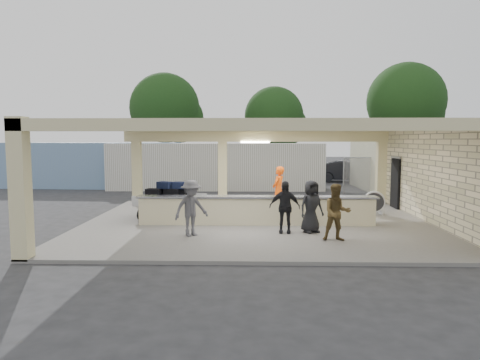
{
  "coord_description": "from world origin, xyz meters",
  "views": [
    {
      "loc": [
        -0.19,
        -14.98,
        3.0
      ],
      "look_at": [
        -0.6,
        1.0,
        1.49
      ],
      "focal_mm": 32.0,
      "sensor_mm": 36.0,
      "label": 1
    }
  ],
  "objects_px": {
    "luggage_cart": "(170,198)",
    "car_dark": "(347,171)",
    "passenger_b": "(285,207)",
    "car_white_b": "(428,172)",
    "container_blue": "(92,165)",
    "baggage_counter": "(256,210)",
    "passenger_d": "(311,206)",
    "passenger_a": "(337,212)",
    "drum_fan": "(374,202)",
    "car_white_a": "(398,174)",
    "baggage_handler": "(278,190)",
    "container_white": "(216,166)",
    "passenger_c": "(191,208)"
  },
  "relations": [
    {
      "from": "container_white",
      "to": "baggage_handler",
      "type": "bearing_deg",
      "value": -71.43
    },
    {
      "from": "baggage_handler",
      "to": "car_dark",
      "type": "xyz_separation_m",
      "value": [
        5.77,
        13.76,
        -0.28
      ]
    },
    {
      "from": "luggage_cart",
      "to": "passenger_d",
      "type": "height_order",
      "value": "passenger_d"
    },
    {
      "from": "baggage_counter",
      "to": "drum_fan",
      "type": "distance_m",
      "value": 5.1
    },
    {
      "from": "passenger_a",
      "to": "passenger_d",
      "type": "bearing_deg",
      "value": 117.88
    },
    {
      "from": "baggage_counter",
      "to": "passenger_d",
      "type": "bearing_deg",
      "value": -35.89
    },
    {
      "from": "baggage_counter",
      "to": "car_dark",
      "type": "bearing_deg",
      "value": 67.25
    },
    {
      "from": "passenger_c",
      "to": "car_white_a",
      "type": "xyz_separation_m",
      "value": [
        11.47,
        15.61,
        -0.21
      ]
    },
    {
      "from": "passenger_b",
      "to": "passenger_d",
      "type": "xyz_separation_m",
      "value": [
        0.84,
        0.09,
        0.01
      ]
    },
    {
      "from": "luggage_cart",
      "to": "car_dark",
      "type": "distance_m",
      "value": 17.81
    },
    {
      "from": "passenger_b",
      "to": "passenger_d",
      "type": "distance_m",
      "value": 0.84
    },
    {
      "from": "passenger_b",
      "to": "car_white_a",
      "type": "distance_m",
      "value": 17.41
    },
    {
      "from": "baggage_handler",
      "to": "passenger_b",
      "type": "height_order",
      "value": "baggage_handler"
    },
    {
      "from": "passenger_d",
      "to": "container_blue",
      "type": "bearing_deg",
      "value": 106.18
    },
    {
      "from": "baggage_counter",
      "to": "baggage_handler",
      "type": "relative_size",
      "value": 4.41
    },
    {
      "from": "passenger_a",
      "to": "passenger_c",
      "type": "relative_size",
      "value": 0.97
    },
    {
      "from": "drum_fan",
      "to": "car_white_a",
      "type": "bearing_deg",
      "value": 83.22
    },
    {
      "from": "luggage_cart",
      "to": "passenger_b",
      "type": "relative_size",
      "value": 1.61
    },
    {
      "from": "passenger_a",
      "to": "container_blue",
      "type": "bearing_deg",
      "value": 130.89
    },
    {
      "from": "container_blue",
      "to": "container_white",
      "type": "bearing_deg",
      "value": -2.49
    },
    {
      "from": "baggage_counter",
      "to": "passenger_c",
      "type": "relative_size",
      "value": 4.83
    },
    {
      "from": "passenger_a",
      "to": "car_white_b",
      "type": "bearing_deg",
      "value": 60.75
    },
    {
      "from": "passenger_a",
      "to": "car_dark",
      "type": "height_order",
      "value": "passenger_a"
    },
    {
      "from": "container_blue",
      "to": "passenger_a",
      "type": "bearing_deg",
      "value": -46.23
    },
    {
      "from": "luggage_cart",
      "to": "passenger_a",
      "type": "bearing_deg",
      "value": -16.45
    },
    {
      "from": "baggage_handler",
      "to": "baggage_counter",
      "type": "bearing_deg",
      "value": 4.45
    },
    {
      "from": "luggage_cart",
      "to": "passenger_a",
      "type": "distance_m",
      "value": 6.4
    },
    {
      "from": "car_white_a",
      "to": "container_blue",
      "type": "bearing_deg",
      "value": 113.27
    },
    {
      "from": "baggage_counter",
      "to": "passenger_b",
      "type": "relative_size",
      "value": 5.05
    },
    {
      "from": "drum_fan",
      "to": "passenger_b",
      "type": "relative_size",
      "value": 0.55
    },
    {
      "from": "drum_fan",
      "to": "baggage_counter",
      "type": "bearing_deg",
      "value": -139.36
    },
    {
      "from": "passenger_d",
      "to": "car_dark",
      "type": "height_order",
      "value": "passenger_d"
    },
    {
      "from": "passenger_b",
      "to": "passenger_c",
      "type": "relative_size",
      "value": 0.96
    },
    {
      "from": "car_dark",
      "to": "drum_fan",
      "type": "bearing_deg",
      "value": -177.76
    },
    {
      "from": "car_white_b",
      "to": "container_blue",
      "type": "height_order",
      "value": "container_blue"
    },
    {
      "from": "car_white_b",
      "to": "container_blue",
      "type": "xyz_separation_m",
      "value": [
        -22.01,
        -2.62,
        0.6
      ]
    },
    {
      "from": "baggage_counter",
      "to": "baggage_handler",
      "type": "height_order",
      "value": "baggage_handler"
    },
    {
      "from": "baggage_handler",
      "to": "container_blue",
      "type": "height_order",
      "value": "container_blue"
    },
    {
      "from": "baggage_counter",
      "to": "car_white_b",
      "type": "height_order",
      "value": "car_white_b"
    },
    {
      "from": "passenger_d",
      "to": "container_white",
      "type": "distance_m",
      "value": 13.19
    },
    {
      "from": "luggage_cart",
      "to": "passenger_b",
      "type": "height_order",
      "value": "passenger_b"
    },
    {
      "from": "passenger_a",
      "to": "baggage_counter",
      "type": "bearing_deg",
      "value": 134.48
    },
    {
      "from": "container_blue",
      "to": "drum_fan",
      "type": "bearing_deg",
      "value": -30.95
    },
    {
      "from": "container_white",
      "to": "container_blue",
      "type": "distance_m",
      "value": 7.9
    },
    {
      "from": "baggage_counter",
      "to": "container_blue",
      "type": "distance_m",
      "value": 15.81
    },
    {
      "from": "drum_fan",
      "to": "car_white_a",
      "type": "height_order",
      "value": "car_white_a"
    },
    {
      "from": "passenger_a",
      "to": "car_white_a",
      "type": "bearing_deg",
      "value": 66.03
    },
    {
      "from": "passenger_b",
      "to": "car_dark",
      "type": "height_order",
      "value": "passenger_b"
    },
    {
      "from": "baggage_counter",
      "to": "car_white_a",
      "type": "xyz_separation_m",
      "value": [
        9.48,
        13.81,
        0.16
      ]
    },
    {
      "from": "baggage_counter",
      "to": "car_dark",
      "type": "relative_size",
      "value": 1.83
    }
  ]
}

